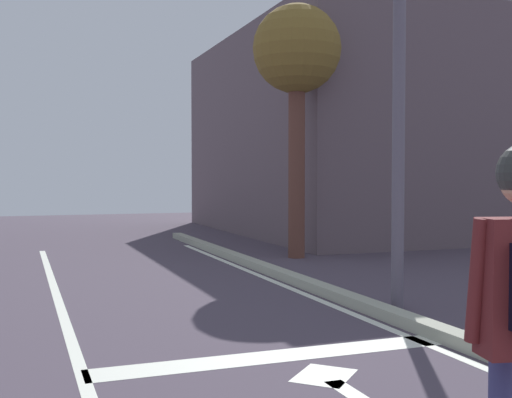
% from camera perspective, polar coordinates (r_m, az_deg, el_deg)
% --- Properties ---
extents(lane_line_center, '(0.12, 20.00, 0.01)m').
position_cam_1_polar(lane_line_center, '(5.56, -14.97, -15.79)').
color(lane_line_center, silver).
rests_on(lane_line_center, ground).
extents(lane_line_curbside, '(0.12, 20.00, 0.01)m').
position_cam_1_polar(lane_line_curbside, '(6.75, 15.55, -12.60)').
color(lane_line_curbside, silver).
rests_on(lane_line_curbside, ground).
extents(stop_bar, '(3.51, 0.40, 0.01)m').
position_cam_1_polar(stop_bar, '(6.19, 1.69, -13.86)').
color(stop_bar, silver).
rests_on(stop_bar, ground).
extents(lane_arrow_head, '(0.71, 0.71, 0.01)m').
position_cam_1_polar(lane_arrow_head, '(5.66, 6.10, -15.40)').
color(lane_arrow_head, silver).
rests_on(lane_arrow_head, ground).
extents(curb_strip, '(0.24, 24.00, 0.14)m').
position_cam_1_polar(curb_strip, '(6.88, 17.28, -11.76)').
color(curb_strip, '#A2A48F').
rests_on(curb_strip, ground).
extents(traffic_signal_mast, '(3.65, 0.34, 5.20)m').
position_cam_1_polar(traffic_signal_mast, '(8.13, 7.10, 15.53)').
color(traffic_signal_mast, '#5E5665').
rests_on(traffic_signal_mast, ground).
extents(roadside_tree, '(1.84, 1.84, 5.26)m').
position_cam_1_polar(roadside_tree, '(13.56, 3.67, 12.55)').
color(roadside_tree, brown).
rests_on(roadside_tree, ground).
extents(building_block, '(10.33, 10.55, 5.93)m').
position_cam_1_polar(building_block, '(20.89, 11.95, 5.45)').
color(building_block, '#63535A').
rests_on(building_block, ground).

